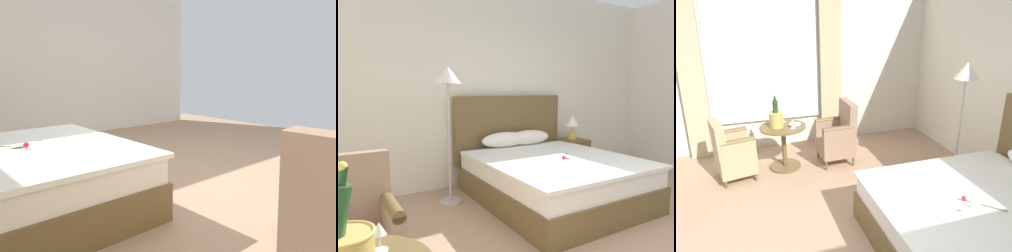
{
  "view_description": "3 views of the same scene",
  "coord_description": "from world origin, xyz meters",
  "views": [
    {
      "loc": [
        -2.55,
        2.39,
        1.22
      ],
      "look_at": [
        -0.75,
        0.81,
        0.8
      ],
      "focal_mm": 35.0,
      "sensor_mm": 36.0,
      "label": 1
    },
    {
      "loc": [
        -2.22,
        -1.18,
        1.42
      ],
      "look_at": [
        -1.0,
        0.92,
        1.13
      ],
      "focal_mm": 32.0,
      "sensor_mm": 36.0,
      "label": 2
    },
    {
      "loc": [
        2.42,
        -0.42,
        2.37
      ],
      "look_at": [
        -1.17,
        0.75,
        0.97
      ],
      "focal_mm": 35.0,
      "sensor_mm": 36.0,
      "label": 3
    }
  ],
  "objects": [
    {
      "name": "wall_headboard_side",
      "position": [
        0.0,
        2.97,
        1.51
      ],
      "size": [
        6.32,
        0.12,
        3.03
      ],
      "color": "silver",
      "rests_on": "ground"
    },
    {
      "name": "bed",
      "position": [
        0.18,
        1.84,
        0.33
      ],
      "size": [
        1.84,
        2.13,
        1.33
      ],
      "color": "brown",
      "rests_on": "ground"
    },
    {
      "name": "nightstand",
      "position": [
        1.25,
        2.57,
        0.29
      ],
      "size": [
        0.45,
        0.47,
        0.59
      ],
      "color": "brown",
      "rests_on": "ground"
    },
    {
      "name": "bedside_lamp",
      "position": [
        1.25,
        2.57,
        0.85
      ],
      "size": [
        0.25,
        0.25,
        0.4
      ],
      "color": "tan",
      "rests_on": "nightstand"
    },
    {
      "name": "floor_lamp_brass",
      "position": [
        -0.99,
        2.32,
        1.41
      ],
      "size": [
        0.32,
        0.32,
        1.7
      ],
      "color": "#BAACAC",
      "rests_on": "ground"
    },
    {
      "name": "champagne_bucket",
      "position": [
        -2.21,
        0.04,
        0.82
      ],
      "size": [
        0.22,
        0.22,
        0.49
      ],
      "color": "tan",
      "rests_on": "side_table_round"
    },
    {
      "name": "wine_glass_near_bucket",
      "position": [
        -2.06,
        0.26,
        0.77
      ],
      "size": [
        0.07,
        0.07,
        0.14
      ],
      "color": "white",
      "rests_on": "side_table_round"
    },
    {
      "name": "armchair_by_window",
      "position": [
        -2.13,
        0.97,
        0.45
      ],
      "size": [
        0.56,
        0.56,
        0.98
      ],
      "color": "brown",
      "rests_on": "ground"
    }
  ]
}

